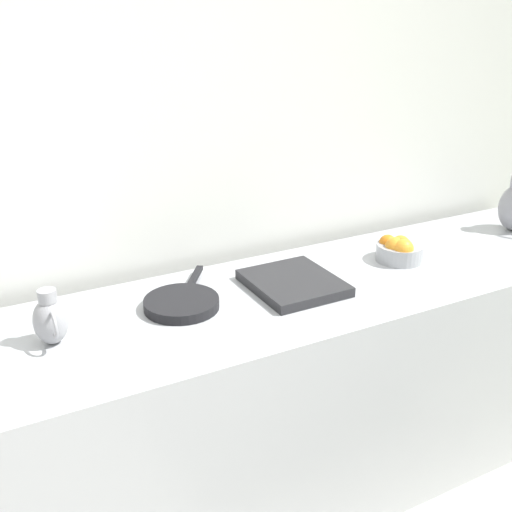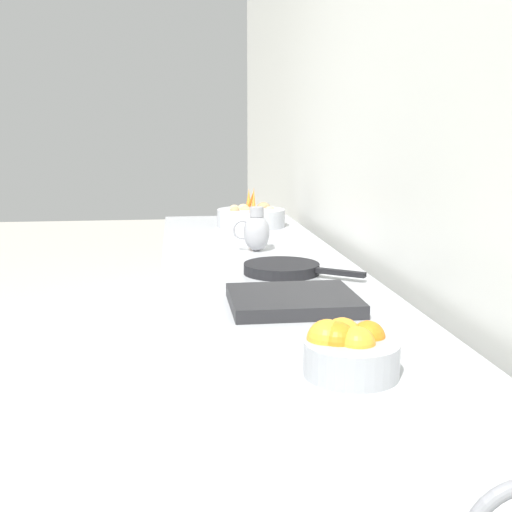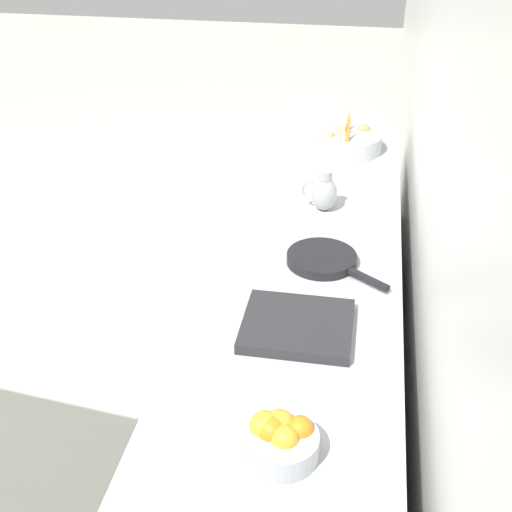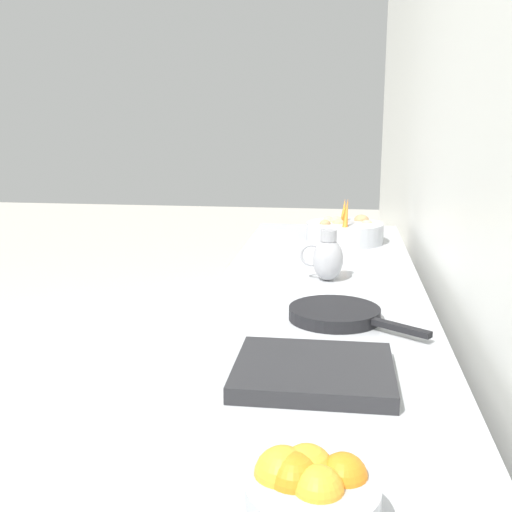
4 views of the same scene
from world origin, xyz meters
name	(u,v)px [view 1 (image 1 of 4)]	position (x,y,z in m)	size (l,w,h in m)	color
tile_wall_left	(290,96)	(-1.95, 0.51, 1.50)	(0.10, 9.44, 3.00)	silver
prep_counter	(231,413)	(-1.49, 0.01, 0.44)	(0.69, 3.38, 0.89)	#ADAFB5
orange_bowl	(399,249)	(-1.53, 0.77, 0.94)	(0.19, 0.19, 0.11)	#9EA0A5
metal_pitcher_short	(51,320)	(-1.52, -0.57, 0.97)	(0.15, 0.10, 0.18)	#939399
counter_sink_basin	(293,283)	(-1.51, 0.27, 0.91)	(0.34, 0.30, 0.04)	#232326
skillet_on_counter	(182,303)	(-1.56, -0.14, 0.91)	(0.37, 0.31, 0.03)	black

